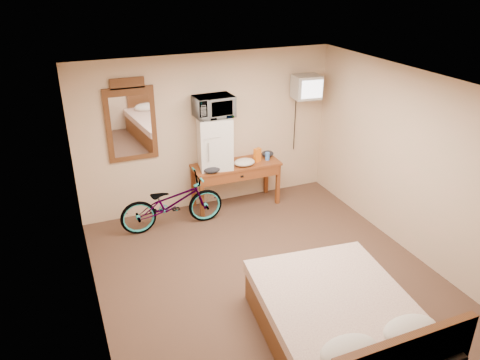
{
  "coord_description": "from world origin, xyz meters",
  "views": [
    {
      "loc": [
        -2.25,
        -4.46,
        3.7
      ],
      "look_at": [
        -0.14,
        0.62,
        1.15
      ],
      "focal_mm": 35.0,
      "sensor_mm": 36.0,
      "label": 1
    }
  ],
  "objects": [
    {
      "name": "cloth_cream",
      "position": [
        0.47,
        1.91,
        0.8
      ],
      "size": [
        0.35,
        0.27,
        0.11
      ],
      "primitive_type": "ellipsoid",
      "color": "beige",
      "rests_on": "desk"
    },
    {
      "name": "desk",
      "position": [
        0.37,
        2.0,
        0.64
      ],
      "size": [
        1.44,
        0.58,
        0.75
      ],
      "color": "brown",
      "rests_on": "floor"
    },
    {
      "name": "wall_mirror",
      "position": [
        -1.2,
        2.27,
        1.58
      ],
      "size": [
        0.74,
        0.04,
        1.25
      ],
      "color": "brown",
      "rests_on": "room"
    },
    {
      "name": "mini_fridge",
      "position": [
        0.02,
        2.05,
        1.16
      ],
      "size": [
        0.57,
        0.56,
        0.83
      ],
      "color": "silver",
      "rests_on": "desk"
    },
    {
      "name": "snack_bag",
      "position": [
        0.73,
        1.98,
        0.86
      ],
      "size": [
        0.13,
        0.1,
        0.23
      ],
      "primitive_type": "cube",
      "rotation": [
        0.0,
        0.0,
        0.31
      ],
      "color": "orange",
      "rests_on": "desk"
    },
    {
      "name": "bicycle",
      "position": [
        -0.8,
        1.73,
        0.42
      ],
      "size": [
        1.59,
        0.56,
        0.83
      ],
      "primitive_type": "imported",
      "rotation": [
        0.0,
        0.0,
        1.56
      ],
      "color": "black",
      "rests_on": "floor"
    },
    {
      "name": "cloth_dark_b",
      "position": [
        0.98,
        2.12,
        0.8
      ],
      "size": [
        0.21,
        0.17,
        0.1
      ],
      "primitive_type": "ellipsoid",
      "color": "black",
      "rests_on": "desk"
    },
    {
      "name": "crt_television",
      "position": [
        1.6,
        2.02,
        1.9
      ],
      "size": [
        0.46,
        0.58,
        0.37
      ],
      "color": "black",
      "rests_on": "room"
    },
    {
      "name": "room",
      "position": [
        -0.0,
        0.0,
        1.25
      ],
      "size": [
        4.6,
        4.64,
        2.5
      ],
      "color": "#4F3827",
      "rests_on": "ground"
    },
    {
      "name": "microwave",
      "position": [
        0.02,
        2.05,
        1.74
      ],
      "size": [
        0.6,
        0.42,
        0.32
      ],
      "primitive_type": "imported",
      "rotation": [
        0.0,
        0.0,
        0.03
      ],
      "color": "silver",
      "rests_on": "mini_fridge"
    },
    {
      "name": "bed",
      "position": [
        0.19,
        -1.38,
        0.3
      ],
      "size": [
        1.72,
        2.15,
        0.9
      ],
      "color": "brown",
      "rests_on": "floor"
    },
    {
      "name": "cloth_dark_a",
      "position": [
        -0.11,
        1.84,
        0.8
      ],
      "size": [
        0.26,
        0.2,
        0.1
      ],
      "primitive_type": "ellipsoid",
      "color": "black",
      "rests_on": "desk"
    },
    {
      "name": "blue_cup",
      "position": [
        0.91,
        1.98,
        0.81
      ],
      "size": [
        0.07,
        0.07,
        0.13
      ],
      "primitive_type": "cylinder",
      "color": "#4480E9",
      "rests_on": "desk"
    }
  ]
}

